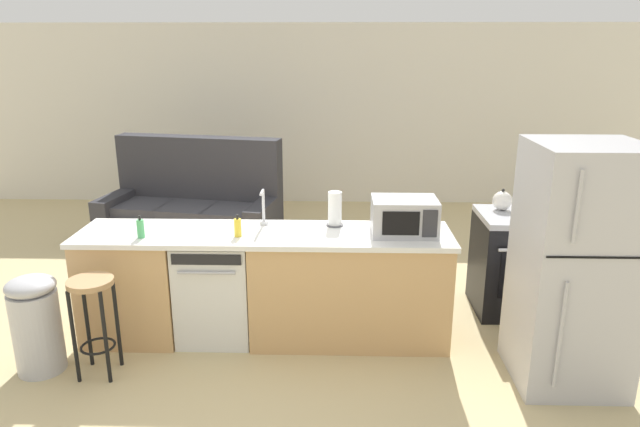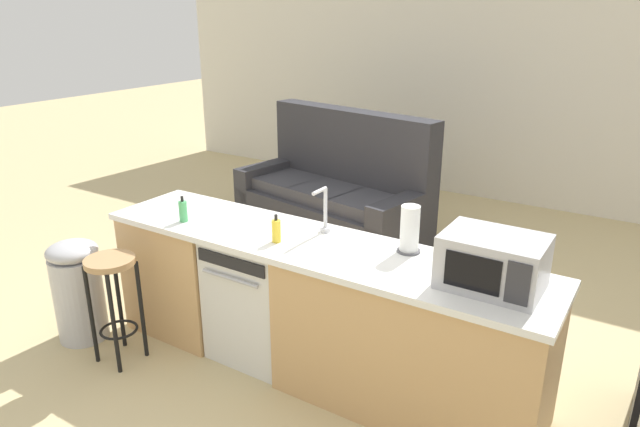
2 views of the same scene
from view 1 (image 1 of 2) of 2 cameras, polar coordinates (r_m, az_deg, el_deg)
name	(u,v)px [view 1 (image 1 of 2)]	position (r m, az deg, el deg)	size (l,w,h in m)	color
ground_plane	(249,335)	(4.87, -7.09, -11.94)	(24.00, 24.00, 0.00)	tan
wall_back	(308,115)	(8.49, -1.17, 9.77)	(10.00, 0.06, 2.60)	silver
kitchen_counter	(277,289)	(4.65, -4.34, -7.50)	(2.94, 0.66, 0.90)	tan
dishwasher	(217,288)	(4.73, -10.30, -7.32)	(0.58, 0.61, 0.84)	silver
stove_range	(520,263)	(5.38, 19.34, -4.65)	(0.76, 0.68, 0.90)	black
refrigerator	(575,267)	(4.28, 24.15, -4.90)	(0.72, 0.73, 1.71)	#B7B7BC
microwave	(404,216)	(4.44, 8.42, -0.28)	(0.50, 0.37, 0.28)	#B7B7BC
sink_faucet	(263,210)	(4.62, -5.69, 0.38)	(0.07, 0.18, 0.30)	silver
paper_towel_roll	(335,209)	(4.59, 1.50, 0.43)	(0.14, 0.14, 0.28)	#4C4C51
soap_bottle	(238,227)	(4.39, -8.23, -1.38)	(0.06, 0.06, 0.18)	yellow
dish_soap_bottle	(141,228)	(4.53, -17.51, -1.44)	(0.06, 0.06, 0.18)	#4CB266
kettle	(502,201)	(5.29, 17.77, 1.23)	(0.21, 0.17, 0.19)	silver
bar_stool	(93,306)	(4.39, -21.75, -8.62)	(0.32, 0.32, 0.74)	tan
trash_bin	(36,323)	(4.67, -26.52, -9.78)	(0.35, 0.35, 0.74)	#B7B7BC
couch	(194,213)	(6.89, -12.47, 0.02)	(2.13, 1.25, 1.27)	#2D2D33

